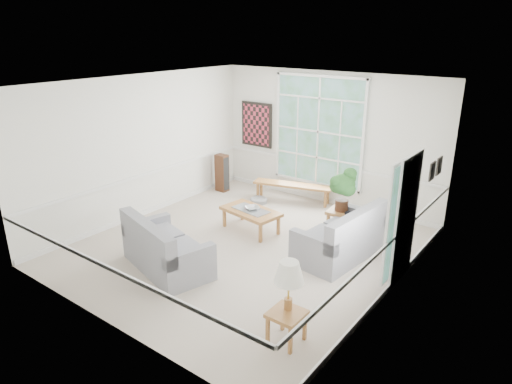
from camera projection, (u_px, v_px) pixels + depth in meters
floor at (245, 247)px, 8.55m from camera, size 5.50×6.00×0.01m
ceiling at (244, 83)px, 7.54m from camera, size 5.50×6.00×0.02m
wall_back at (327, 139)px, 10.30m from camera, size 5.50×0.02×3.00m
wall_front at (99, 225)px, 5.79m from camera, size 5.50×0.02×3.00m
wall_left at (142, 147)px, 9.60m from camera, size 0.02×6.00×3.00m
wall_right at (396, 204)px, 6.49m from camera, size 0.02×6.00×3.00m
window_back at (318, 132)px, 10.34m from camera, size 2.30×0.08×2.40m
entry_door at (405, 219)px, 7.12m from camera, size 0.08×0.90×2.10m
door_sidelight at (390, 226)px, 6.61m from camera, size 0.08×0.26×1.90m
wall_art at (256, 125)px, 11.33m from camera, size 0.90×0.06×1.10m
wall_frame_near at (432, 171)px, 7.82m from camera, size 0.04×0.26×0.32m
wall_frame_far at (439, 166)px, 8.12m from camera, size 0.04×0.26×0.32m
loveseat_right at (340, 231)px, 8.05m from camera, size 1.09×1.84×0.95m
loveseat_front at (167, 243)px, 7.64m from camera, size 1.88×1.31×0.92m
coffee_table at (251, 220)px, 9.16m from camera, size 1.28×0.82×0.45m
pewter_bowl at (252, 208)px, 9.08m from camera, size 0.46×0.46×0.08m
window_bench at (292, 193)px, 10.71m from camera, size 1.87×0.86×0.43m
end_table at (344, 224)px, 8.83m from camera, size 0.62×0.62×0.58m
houseplant at (343, 189)px, 8.57m from camera, size 0.55×0.55×0.86m
side_table at (286, 327)px, 5.89m from camera, size 0.43×0.43×0.44m
table_lamp at (289, 286)px, 5.77m from camera, size 0.40×0.40×0.68m
pet_bed at (259, 200)px, 10.67m from camera, size 0.43×0.43×0.12m
floor_speaker at (222, 173)px, 11.34m from camera, size 0.30×0.23×0.93m
cat at (354, 215)px, 8.51m from camera, size 0.40×0.31×0.18m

